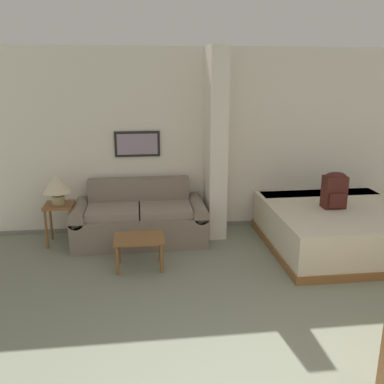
# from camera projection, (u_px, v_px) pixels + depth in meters

# --- Properties ---
(wall_back) EXTENTS (6.67, 0.16, 2.60)m
(wall_back) POSITION_uv_depth(u_px,v_px,m) (217.00, 141.00, 6.22)
(wall_back) COLOR silver
(wall_back) RESTS_ON ground_plane
(wall_partition_pillar) EXTENTS (0.24, 0.56, 2.60)m
(wall_partition_pillar) POSITION_uv_depth(u_px,v_px,m) (216.00, 144.00, 5.88)
(wall_partition_pillar) COLOR silver
(wall_partition_pillar) RESTS_ON ground_plane
(couch) EXTENTS (1.81, 0.84, 0.81)m
(couch) POSITION_uv_depth(u_px,v_px,m) (140.00, 219.00, 5.89)
(couch) COLOR gray
(couch) RESTS_ON ground_plane
(coffee_table) EXTENTS (0.59, 0.40, 0.39)m
(coffee_table) POSITION_uv_depth(u_px,v_px,m) (139.00, 242.00, 5.04)
(coffee_table) COLOR brown
(coffee_table) RESTS_ON ground_plane
(side_table) EXTENTS (0.38, 0.38, 0.56)m
(side_table) POSITION_uv_depth(u_px,v_px,m) (59.00, 212.00, 5.73)
(side_table) COLOR brown
(side_table) RESTS_ON ground_plane
(table_lamp) EXTENTS (0.38, 0.38, 0.41)m
(table_lamp) POSITION_uv_depth(u_px,v_px,m) (57.00, 185.00, 5.63)
(table_lamp) COLOR tan
(table_lamp) RESTS_ON side_table
(bed) EXTENTS (1.87, 1.92, 0.55)m
(bed) POSITION_uv_depth(u_px,v_px,m) (339.00, 227.00, 5.66)
(bed) COLOR brown
(bed) RESTS_ON ground_plane
(backpack) EXTENTS (0.29, 0.22, 0.48)m
(backpack) POSITION_uv_depth(u_px,v_px,m) (335.00, 190.00, 5.51)
(backpack) COLOR #471E19
(backpack) RESTS_ON bed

